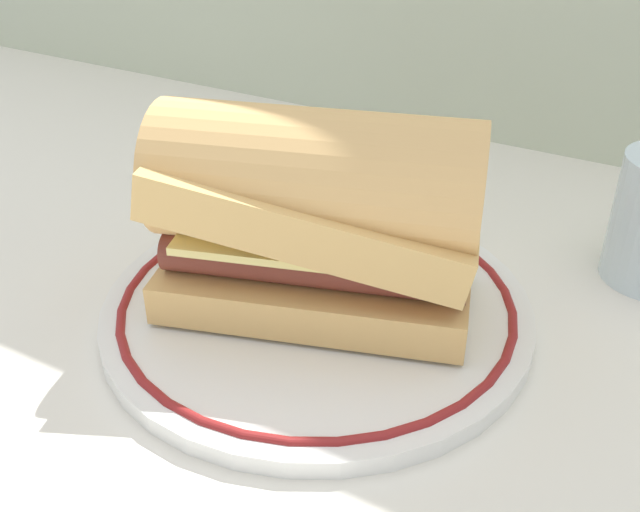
# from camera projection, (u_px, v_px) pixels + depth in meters

# --- Properties ---
(ground_plane) EXTENTS (1.50, 1.50, 0.00)m
(ground_plane) POSITION_uv_depth(u_px,v_px,m) (340.00, 323.00, 0.49)
(ground_plane) COLOR silver
(plate) EXTENTS (0.28, 0.28, 0.01)m
(plate) POSITION_uv_depth(u_px,v_px,m) (320.00, 303.00, 0.50)
(plate) COLOR white
(plate) RESTS_ON ground_plane
(sausage_sandwich) EXTENTS (0.22, 0.15, 0.13)m
(sausage_sandwich) POSITION_uv_depth(u_px,v_px,m) (320.00, 209.00, 0.46)
(sausage_sandwich) COLOR #DFAF65
(sausage_sandwich) RESTS_ON plate
(salt_shaker) EXTENTS (0.03, 0.03, 0.07)m
(salt_shaker) POSITION_uv_depth(u_px,v_px,m) (306.00, 145.00, 0.66)
(salt_shaker) COLOR white
(salt_shaker) RESTS_ON ground_plane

